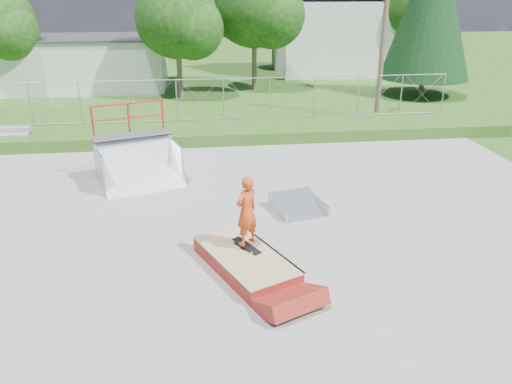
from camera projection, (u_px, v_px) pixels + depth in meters
ground at (252, 242)px, 12.40m from camera, size 120.00×120.00×0.00m
concrete_pad at (252, 241)px, 12.39m from camera, size 20.00×16.00×0.04m
grass_berm at (226, 131)px, 21.02m from camera, size 24.00×3.00×0.50m
grind_box at (245, 262)px, 11.11m from camera, size 2.30×3.01×0.40m
quarter_pipe at (138, 148)px, 15.58m from camera, size 2.98×2.74×2.45m
flat_bank_ramp at (298, 205)px, 13.98m from camera, size 1.59×1.66×0.40m
skateboard at (247, 246)px, 11.26m from camera, size 0.64×0.77×0.13m
skater at (247, 214)px, 10.95m from camera, size 0.70×0.66×1.61m
concrete_stairs at (8, 140)px, 19.25m from camera, size 1.50×1.60×0.80m
chain_link_fence at (224, 99)px, 21.50m from camera, size 20.00×0.06×1.80m
utility_building_flat at (84, 63)px, 31.10m from camera, size 10.00×6.00×3.00m
gable_house at (334, 18)px, 35.85m from camera, size 8.40×6.08×8.94m
utility_pole at (384, 32)px, 22.76m from camera, size 0.24×0.24×8.00m
tree_left_near at (181, 20)px, 26.96m from camera, size 4.76×4.48×6.65m
tree_center at (259, 7)px, 29.07m from camera, size 5.44×5.12×7.60m
tree_left_far at (1, 25)px, 27.77m from camera, size 4.42×4.16×6.18m
tree_right_far at (418, 9)px, 34.19m from camera, size 5.10×4.80×7.12m
tree_back_mid at (278, 20)px, 37.20m from camera, size 4.08×3.84×5.70m
conifer_tree at (432, 4)px, 27.47m from camera, size 5.04×5.04×9.10m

